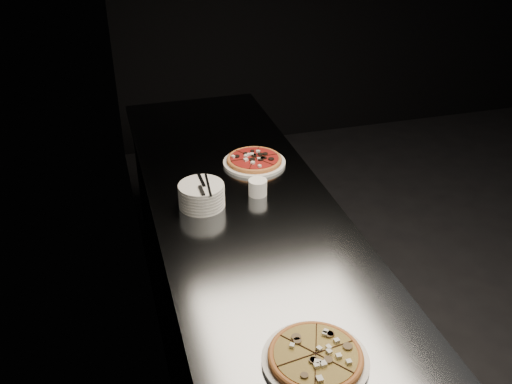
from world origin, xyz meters
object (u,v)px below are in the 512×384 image
object	(u,v)px
pizza_tomato	(254,160)
cutlery	(203,186)
ramekin	(258,187)
counter	(245,291)
pizza_mushroom	(315,358)
plate_stack	(202,195)

from	to	relation	value
pizza_tomato	cutlery	xyz separation A→B (m)	(-0.30, -0.31, 0.08)
cutlery	ramekin	xyz separation A→B (m)	(0.23, 0.04, -0.06)
counter	pizza_tomato	distance (m)	0.59
pizza_tomato	ramekin	xyz separation A→B (m)	(-0.06, -0.27, 0.02)
pizza_tomato	cutlery	bearing A→B (deg)	-134.03
cutlery	ramekin	bearing A→B (deg)	8.12
counter	ramekin	bearing A→B (deg)	36.11
pizza_mushroom	cutlery	size ratio (longest dim) A/B	1.55
ramekin	pizza_tomato	bearing A→B (deg)	76.98
pizza_mushroom	cutlery	bearing A→B (deg)	98.20
counter	plate_stack	distance (m)	0.54
plate_stack	ramekin	distance (m)	0.24
plate_stack	ramekin	size ratio (longest dim) A/B	2.36
pizza_mushroom	cutlery	distance (m)	0.91
pizza_mushroom	pizza_tomato	xyz separation A→B (m)	(0.17, 1.20, -0.00)
plate_stack	ramekin	xyz separation A→B (m)	(0.24, 0.02, -0.01)
counter	pizza_mushroom	distance (m)	1.00
pizza_mushroom	plate_stack	distance (m)	0.92
pizza_mushroom	ramekin	world-z (taller)	ramekin
cutlery	ramekin	world-z (taller)	cutlery
pizza_mushroom	cutlery	world-z (taller)	cutlery
counter	plate_stack	world-z (taller)	plate_stack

